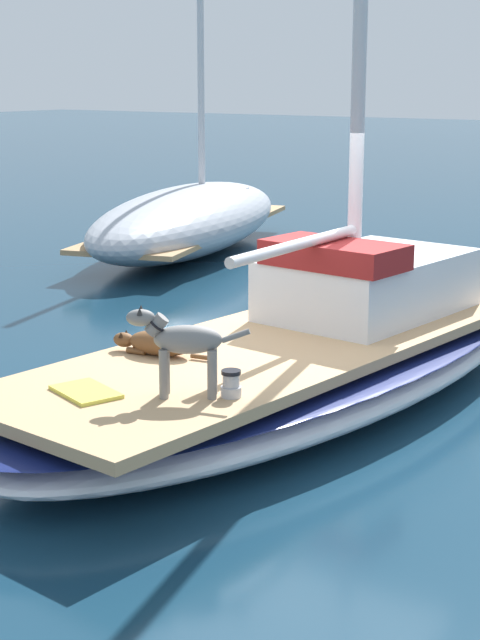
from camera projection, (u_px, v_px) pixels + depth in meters
The scene contains 9 objects.
ground_plane at pixel (298, 402), 9.56m from camera, with size 120.00×120.00×0.00m, color #143347.
sailboat_main at pixel (298, 368), 9.48m from camera, with size 3.30×7.47×0.66m.
cabin_house at pixel (366, 281), 10.15m from camera, with size 1.63×2.36×0.84m.
dog_grey at pixel (182, 343), 7.52m from camera, with size 0.84×0.57×0.70m.
dog_brown at pixel (157, 343), 8.72m from camera, with size 0.95×0.35×0.22m.
deck_winch at pixel (231, 384), 7.58m from camera, with size 0.16×0.16×0.21m.
coiled_rope at pixel (183, 344), 9.01m from camera, with size 0.32×0.32×0.04m, color beige.
deck_towel at pixel (86, 392), 7.67m from camera, with size 0.56×0.36×0.03m, color #D8D14C.
moored_boat_port_side at pixel (189, 219), 17.46m from camera, with size 3.99×7.12×6.45m.
Camera 1 is at (4.58, -7.88, 3.04)m, focal length 56.11 mm.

